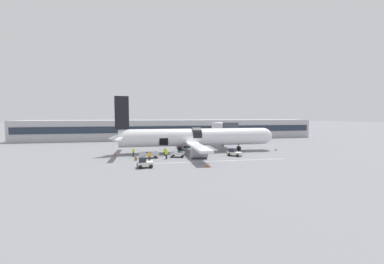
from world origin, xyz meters
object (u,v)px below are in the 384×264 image
(baggage_tug_mid, at_px, (144,163))
(baggage_cart_loading, at_px, (149,155))
(baggage_tug_lead, at_px, (234,153))
(airplane, at_px, (194,138))
(baggage_cart_queued, at_px, (178,154))
(ground_crew_loader_a, at_px, (149,156))
(ground_crew_supervisor, at_px, (166,154))
(suitcase_on_tarmac_upright, at_px, (136,159))
(ground_crew_loader_b, at_px, (133,152))
(ground_crew_driver, at_px, (165,152))

(baggage_tug_mid, relative_size, baggage_cart_loading, 0.56)
(baggage_tug_lead, bearing_deg, airplane, 137.17)
(airplane, bearing_deg, baggage_cart_queued, -127.09)
(baggage_tug_lead, relative_size, ground_crew_loader_a, 1.76)
(ground_crew_supervisor, height_order, suitcase_on_tarmac_upright, ground_crew_supervisor)
(baggage_tug_mid, height_order, baggage_cart_queued, baggage_tug_mid)
(airplane, height_order, baggage_tug_mid, airplane)
(baggage_cart_loading, xyz_separation_m, ground_crew_loader_b, (-2.86, 1.75, 0.35))
(ground_crew_supervisor, bearing_deg, ground_crew_loader_a, -154.50)
(ground_crew_loader_a, relative_size, ground_crew_driver, 1.06)
(baggage_tug_lead, bearing_deg, ground_crew_driver, 168.85)
(ground_crew_loader_a, height_order, suitcase_on_tarmac_upright, ground_crew_loader_a)
(ground_crew_supervisor, bearing_deg, baggage_tug_lead, 2.93)
(ground_crew_loader_a, xyz_separation_m, ground_crew_driver, (2.92, 4.61, -0.05))
(ground_crew_loader_b, bearing_deg, suitcase_on_tarmac_upright, -81.44)
(baggage_cart_queued, height_order, ground_crew_supervisor, ground_crew_supervisor)
(baggage_tug_lead, bearing_deg, suitcase_on_tarmac_upright, -176.11)
(baggage_tug_lead, bearing_deg, ground_crew_loader_b, 172.17)
(ground_crew_driver, bearing_deg, baggage_tug_lead, -11.15)
(airplane, xyz_separation_m, baggage_tug_lead, (6.58, -6.10, -2.42))
(baggage_tug_lead, bearing_deg, ground_crew_loader_a, -172.54)
(baggage_cart_queued, xyz_separation_m, ground_crew_supervisor, (-2.26, -1.46, 0.41))
(baggage_cart_loading, xyz_separation_m, ground_crew_driver, (2.90, 1.73, 0.27))
(suitcase_on_tarmac_upright, bearing_deg, ground_crew_supervisor, 6.22)
(baggage_cart_loading, bearing_deg, ground_crew_driver, 30.81)
(ground_crew_supervisor, relative_size, suitcase_on_tarmac_upright, 2.79)
(suitcase_on_tarmac_upright, bearing_deg, ground_crew_loader_b, 98.56)
(baggage_tug_mid, bearing_deg, ground_crew_loader_b, 102.11)
(baggage_cart_queued, height_order, ground_crew_loader_b, ground_crew_loader_b)
(airplane, bearing_deg, ground_crew_loader_a, -138.48)
(baggage_tug_mid, distance_m, ground_crew_loader_b, 9.80)
(baggage_cart_loading, xyz_separation_m, baggage_cart_queued, (5.20, -0.01, -0.02))
(baggage_tug_mid, bearing_deg, airplane, 52.64)
(airplane, xyz_separation_m, ground_crew_supervisor, (-6.27, -6.76, -2.10))
(airplane, height_order, ground_crew_supervisor, airplane)
(airplane, xyz_separation_m, ground_crew_loader_b, (-12.07, -3.53, -2.14))
(baggage_tug_mid, distance_m, baggage_cart_queued, 9.86)
(ground_crew_loader_b, xyz_separation_m, ground_crew_driver, (5.76, -0.02, -0.07))
(baggage_cart_queued, bearing_deg, airplane, 52.91)
(airplane, xyz_separation_m, suitcase_on_tarmac_upright, (-11.50, -7.33, -2.76))
(baggage_cart_queued, xyz_separation_m, ground_crew_loader_a, (-5.22, -2.87, 0.34))
(ground_crew_driver, height_order, suitcase_on_tarmac_upright, ground_crew_driver)
(baggage_cart_loading, xyz_separation_m, suitcase_on_tarmac_upright, (-2.29, -2.04, -0.28))
(baggage_tug_lead, distance_m, baggage_tug_mid, 18.01)
(baggage_cart_queued, bearing_deg, baggage_tug_lead, -4.31)
(suitcase_on_tarmac_upright, bearing_deg, airplane, 32.50)
(baggage_tug_mid, height_order, ground_crew_loader_a, ground_crew_loader_a)
(airplane, distance_m, baggage_cart_queued, 7.10)
(ground_crew_loader_a, bearing_deg, suitcase_on_tarmac_upright, 159.67)
(baggage_tug_lead, relative_size, ground_crew_driver, 1.86)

